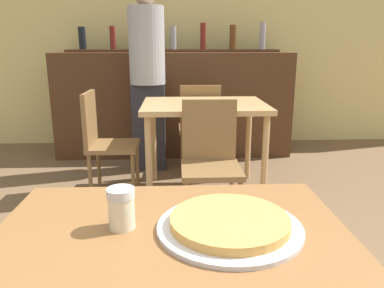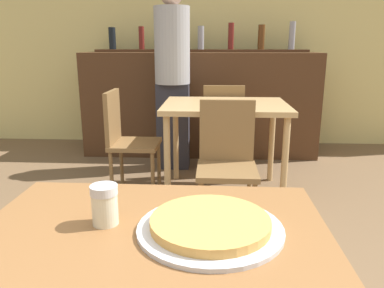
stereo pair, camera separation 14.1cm
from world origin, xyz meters
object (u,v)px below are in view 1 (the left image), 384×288
chair_far_side_left (103,137)px  cheese_shaker (121,208)px  pizza_tray (230,224)px  chair_far_side_front (210,155)px  person_standing (147,71)px  chair_far_side_back (200,123)px

chair_far_side_left → cheese_shaker: size_ratio=7.94×
chair_far_side_left → pizza_tray: size_ratio=2.29×
chair_far_side_front → pizza_tray: 1.61m
chair_far_side_left → pizza_tray: 2.27m
chair_far_side_left → cheese_shaker: 2.18m
chair_far_side_front → pizza_tray: size_ratio=2.29×
pizza_tray → cheese_shaker: cheese_shaker is taller
chair_far_side_front → person_standing: (-0.50, 1.22, 0.49)m
chair_far_side_back → person_standing: size_ratio=0.48×
chair_far_side_front → chair_far_side_back: bearing=90.0°
chair_far_side_front → pizza_tray: bearing=-93.6°
pizza_tray → person_standing: (-0.40, 2.80, 0.20)m
chair_far_side_back → pizza_tray: size_ratio=2.29×
cheese_shaker → chair_far_side_left: bearing=102.1°
cheese_shaker → person_standing: bearing=92.5°
pizza_tray → person_standing: bearing=98.1°
pizza_tray → person_standing: person_standing is taller
chair_far_side_front → chair_far_side_left: bearing=146.2°
chair_far_side_front → chair_far_side_left: (-0.83, 0.56, 0.00)m
chair_far_side_left → cheese_shaker: (0.45, -2.11, 0.33)m
chair_far_side_back → pizza_tray: (-0.10, -2.69, 0.29)m
pizza_tray → person_standing: size_ratio=0.21×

